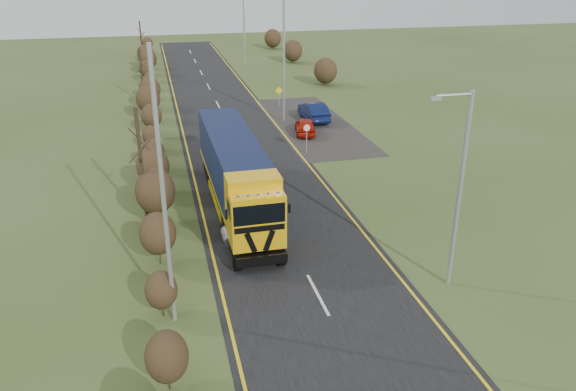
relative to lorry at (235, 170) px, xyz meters
The scene contains 14 objects.
ground 5.80m from the lorry, 69.68° to the right, with size 160.00×160.00×0.00m, color #3D4B20.
road 5.75m from the lorry, 69.49° to the left, with size 8.00×120.00×0.02m, color black.
layby 17.29m from the lorry, 60.83° to the left, with size 6.00×18.00×0.02m, color #2B2826.
lane_markings 5.48m from the lorry, 68.27° to the left, with size 7.52×116.00×0.01m.
hedgerow 5.07m from the lorry, 145.24° to the left, with size 2.24×102.04×6.05m.
lorry is the anchor object (origin of this frame).
car_red_hatchback 14.44m from the lorry, 59.97° to the left, with size 1.44×3.58×1.22m, color #AB1908.
car_blue_sedan 18.33m from the lorry, 60.98° to the left, with size 1.57×4.50×1.48m, color #0B163E.
streetlight_near 12.12m from the lorry, 52.68° to the right, with size 1.72×0.18×8.03m.
streetlight_mid 17.81m from the lorry, 68.83° to the left, with size 2.07×0.20×9.78m.
streetlight_far 42.70m from the lorry, 79.92° to the left, with size 1.89×0.18×8.89m.
left_pole 10.49m from the lorry, 111.85° to the right, with size 0.16×0.16×10.03m, color #999C9E.
speed_sign 10.03m from the lorry, 52.71° to the left, with size 0.58×0.10×2.11m.
warning_board 22.28m from the lorry, 71.38° to the left, with size 0.69×0.11×1.81m.
Camera 1 is at (-5.62, -22.19, 12.40)m, focal length 35.00 mm.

